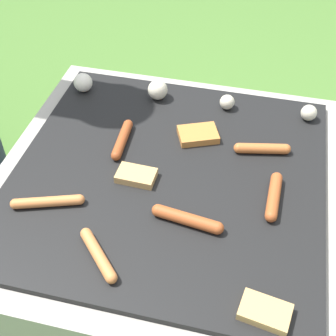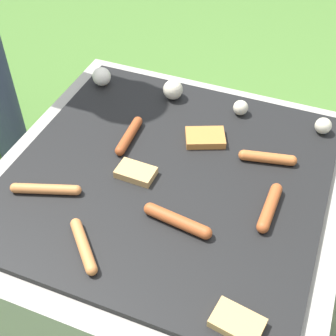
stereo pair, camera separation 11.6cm
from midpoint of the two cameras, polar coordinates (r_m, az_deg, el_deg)
ground_plane at (r=1.52m, az=-2.23°, el=-12.63°), size 14.00×14.00×0.00m
grill at (r=1.34m, az=-2.49°, el=-7.55°), size 0.88×0.88×0.44m
sausage_front_right at (r=1.15m, az=-17.32°, el=-4.10°), size 0.17×0.07×0.02m
sausage_mid_right at (r=1.06m, az=-0.79°, el=-6.41°), size 0.17×0.05×0.03m
sausage_front_left at (r=1.26m, az=-8.23°, el=3.35°), size 0.03×0.16×0.03m
sausage_front_center at (r=1.12m, az=9.92°, el=-3.58°), size 0.03×0.15×0.03m
sausage_back_left at (r=1.24m, az=8.80°, el=2.23°), size 0.15×0.05×0.03m
sausage_back_center at (r=1.02m, az=-11.80°, el=-10.50°), size 0.12×0.12×0.03m
bread_slice_right at (r=1.16m, az=-6.75°, el=-1.07°), size 0.10×0.06×0.02m
bread_slice_center at (r=0.94m, az=8.17°, el=-17.18°), size 0.11×0.08×0.02m
bread_slice_left at (r=1.27m, az=1.08°, el=3.99°), size 0.13×0.11×0.02m
mushroom_row at (r=1.39m, az=-2.61°, el=9.06°), size 0.72×0.07×0.06m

